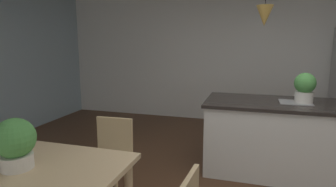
{
  "coord_description": "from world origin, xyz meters",
  "views": [
    {
      "loc": [
        -0.09,
        -2.62,
        1.61
      ],
      "look_at": [
        -0.94,
        0.25,
        1.07
      ],
      "focal_mm": 30.16,
      "sensor_mm": 36.0,
      "label": 1
    }
  ],
  "objects_px": {
    "chair_far_right": "(110,160)",
    "kitchen_island": "(293,138)",
    "potted_plant_on_island": "(305,87)",
    "potted_plant_on_table": "(15,142)"
  },
  "relations": [
    {
      "from": "chair_far_right",
      "to": "potted_plant_on_island",
      "type": "xyz_separation_m",
      "value": [
        1.89,
        1.26,
        0.62
      ]
    },
    {
      "from": "chair_far_right",
      "to": "potted_plant_on_table",
      "type": "relative_size",
      "value": 2.43
    },
    {
      "from": "chair_far_right",
      "to": "potted_plant_on_island",
      "type": "bearing_deg",
      "value": 33.69
    },
    {
      "from": "chair_far_right",
      "to": "kitchen_island",
      "type": "height_order",
      "value": "kitchen_island"
    },
    {
      "from": "potted_plant_on_island",
      "to": "potted_plant_on_table",
      "type": "xyz_separation_m",
      "value": [
        -2.12,
        -2.13,
        -0.15
      ]
    },
    {
      "from": "potted_plant_on_table",
      "to": "chair_far_right",
      "type": "bearing_deg",
      "value": 75.27
    },
    {
      "from": "kitchen_island",
      "to": "potted_plant_on_island",
      "type": "xyz_separation_m",
      "value": [
        0.08,
        -0.0,
        0.63
      ]
    },
    {
      "from": "chair_far_right",
      "to": "kitchen_island",
      "type": "distance_m",
      "value": 2.21
    },
    {
      "from": "potted_plant_on_island",
      "to": "potted_plant_on_table",
      "type": "distance_m",
      "value": 3.01
    },
    {
      "from": "kitchen_island",
      "to": "chair_far_right",
      "type": "bearing_deg",
      "value": -145.1
    }
  ]
}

